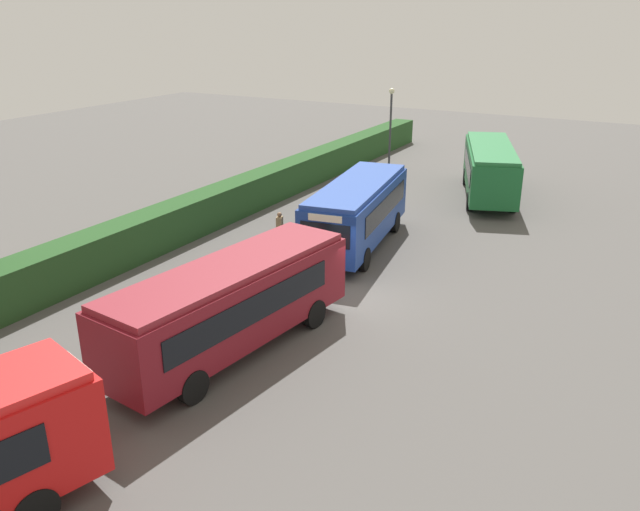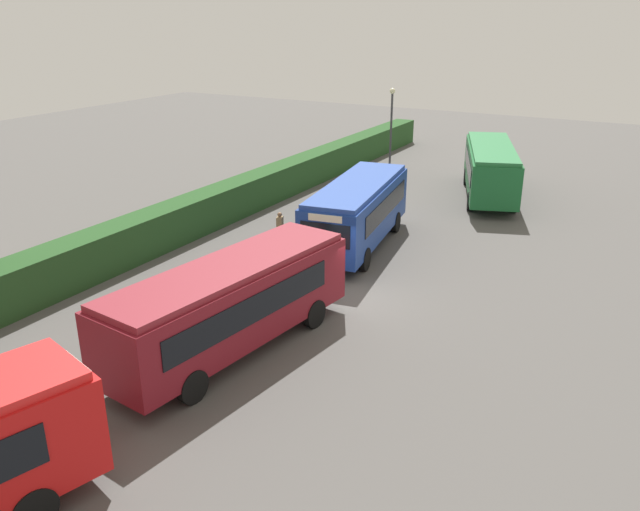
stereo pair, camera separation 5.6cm
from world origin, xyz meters
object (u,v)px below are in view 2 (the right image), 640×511
at_px(bus_green, 490,168).
at_px(bus_blue, 357,210).
at_px(lamppost, 391,122).
at_px(bus_maroon, 231,301).
at_px(person_right, 280,229).

bearing_deg(bus_green, bus_blue, 146.18).
xyz_separation_m(bus_blue, lamppost, (13.56, 4.17, 1.77)).
bearing_deg(bus_maroon, bus_blue, 11.22).
bearing_deg(bus_blue, lamppost, -171.74).
height_order(bus_maroon, bus_green, bus_green).
distance_m(bus_maroon, lamppost, 24.80).
xyz_separation_m(bus_maroon, bus_blue, (10.67, 0.78, 0.04)).
height_order(bus_maroon, bus_blue, bus_blue).
height_order(person_right, lamppost, lamppost).
bearing_deg(bus_maroon, bus_green, 1.16).
distance_m(bus_blue, lamppost, 14.30).
bearing_deg(bus_blue, bus_maroon, -4.65).
height_order(bus_green, lamppost, lamppost).
distance_m(bus_green, person_right, 14.52).
distance_m(bus_maroon, bus_green, 22.14).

